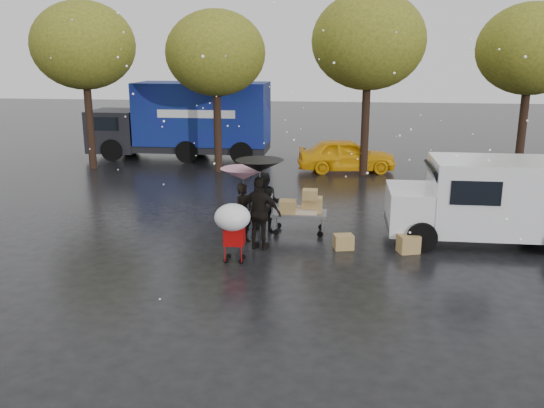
# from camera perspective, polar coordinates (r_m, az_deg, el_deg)

# --- Properties ---
(ground) EXTENTS (90.00, 90.00, 0.00)m
(ground) POSITION_cam_1_polar(r_m,az_deg,el_deg) (14.18, 0.03, -5.18)
(ground) COLOR black
(ground) RESTS_ON ground
(person_pink) EXTENTS (0.63, 0.69, 1.58)m
(person_pink) POSITION_cam_1_polar(r_m,az_deg,el_deg) (14.99, -2.82, -0.91)
(person_pink) COLOR black
(person_pink) RESTS_ON ground
(person_middle) EXTENTS (0.92, 0.78, 1.67)m
(person_middle) POSITION_cam_1_polar(r_m,az_deg,el_deg) (15.82, -0.66, 0.13)
(person_middle) COLOR black
(person_middle) RESTS_ON ground
(person_black) EXTENTS (1.16, 0.65, 1.87)m
(person_black) POSITION_cam_1_polar(r_m,az_deg,el_deg) (14.43, -1.20, -0.92)
(person_black) COLOR black
(person_black) RESTS_ON ground
(umbrella_pink) EXTENTS (1.17, 1.17, 1.98)m
(umbrella_pink) POSITION_cam_1_polar(r_m,az_deg,el_deg) (14.74, -2.87, 2.98)
(umbrella_pink) COLOR #4C4C4C
(umbrella_pink) RESTS_ON ground
(umbrella_black) EXTENTS (1.20, 1.20, 2.29)m
(umbrella_black) POSITION_cam_1_polar(r_m,az_deg,el_deg) (14.15, -1.23, 3.78)
(umbrella_black) COLOR #4C4C4C
(umbrella_black) RESTS_ON ground
(vendor_cart) EXTENTS (1.52, 0.80, 1.27)m
(vendor_cart) POSITION_cam_1_polar(r_m,az_deg,el_deg) (15.77, 3.00, -0.34)
(vendor_cart) COLOR slate
(vendor_cart) RESTS_ON ground
(shopping_cart) EXTENTS (0.84, 0.84, 1.46)m
(shopping_cart) POSITION_cam_1_polar(r_m,az_deg,el_deg) (13.40, -3.91, -1.63)
(shopping_cart) COLOR #B80A0A
(shopping_cart) RESTS_ON ground
(white_van) EXTENTS (4.91, 2.18, 2.20)m
(white_van) POSITION_cam_1_polar(r_m,az_deg,el_deg) (15.92, 20.85, 0.44)
(white_van) COLOR white
(white_van) RESTS_ON ground
(blue_truck) EXTENTS (8.30, 2.60, 3.50)m
(blue_truck) POSITION_cam_1_polar(r_m,az_deg,el_deg) (27.23, -8.58, 8.18)
(blue_truck) COLOR navy
(blue_truck) RESTS_ON ground
(box_ground_near) EXTENTS (0.60, 0.53, 0.45)m
(box_ground_near) POSITION_cam_1_polar(r_m,az_deg,el_deg) (14.76, 13.36, -3.85)
(box_ground_near) COLOR olive
(box_ground_near) RESTS_ON ground
(box_ground_far) EXTENTS (0.55, 0.47, 0.37)m
(box_ground_far) POSITION_cam_1_polar(r_m,az_deg,el_deg) (14.74, 7.10, -3.74)
(box_ground_far) COLOR olive
(box_ground_far) RESTS_ON ground
(yellow_taxi) EXTENTS (4.24, 2.19, 1.38)m
(yellow_taxi) POSITION_cam_1_polar(r_m,az_deg,el_deg) (24.21, 7.39, 4.84)
(yellow_taxi) COLOR #FFB50D
(yellow_taxi) RESTS_ON ground
(tree_row) EXTENTS (21.60, 4.40, 7.12)m
(tree_row) POSITION_cam_1_polar(r_m,az_deg,el_deg) (23.31, 1.96, 15.28)
(tree_row) COLOR black
(tree_row) RESTS_ON ground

